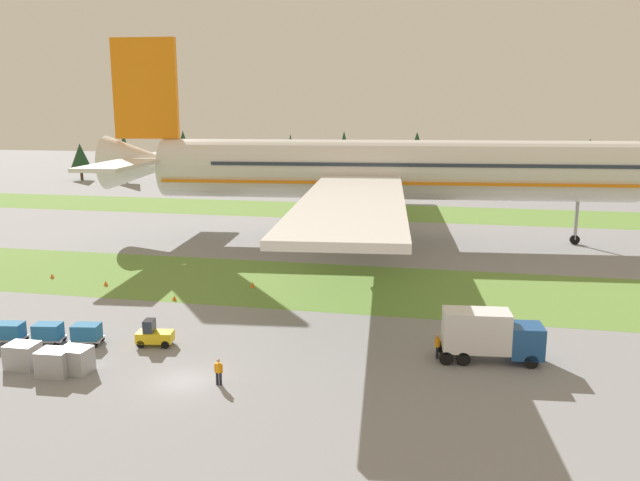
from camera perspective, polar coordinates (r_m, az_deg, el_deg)
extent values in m
plane|color=gray|center=(42.84, -11.99, -12.15)|extent=(400.00, 400.00, 0.00)
cube|color=olive|center=(64.41, -3.35, -3.74)|extent=(320.00, 17.04, 0.01)
cube|color=olive|center=(108.59, 2.98, 2.61)|extent=(320.00, 17.04, 0.01)
cylinder|color=silver|center=(83.68, 6.37, 6.27)|extent=(60.65, 13.60, 7.60)
sphere|color=silver|center=(89.09, 26.20, 5.47)|extent=(7.45, 7.45, 7.45)
cone|color=silver|center=(89.74, -15.37, 6.65)|extent=(10.95, 8.21, 7.22)
cube|color=orange|center=(83.81, 6.35, 5.36)|extent=(59.21, 13.60, 0.36)
cube|color=#283342|center=(83.70, 8.92, 6.85)|extent=(53.36, 12.94, 0.44)
cube|color=silver|center=(107.69, 4.35, 7.10)|extent=(13.54, 41.13, 0.68)
cylinder|color=#A3A3A8|center=(101.86, 5.03, 5.41)|extent=(6.26, 4.75, 4.18)
cube|color=silver|center=(60.03, 2.93, 3.46)|extent=(13.54, 41.13, 0.68)
cylinder|color=#A3A3A8|center=(66.34, 4.43, 2.05)|extent=(6.26, 4.75, 4.18)
cube|color=silver|center=(98.45, -12.96, 7.52)|extent=(6.79, 15.14, 0.48)
cube|color=silver|center=(80.54, -17.38, 6.41)|extent=(6.79, 15.14, 0.48)
cube|color=orange|center=(89.21, -15.26, 12.87)|extent=(8.63, 1.68, 12.92)
cylinder|color=#A3A3A8|center=(87.63, 21.86, 2.49)|extent=(0.44, 0.44, 7.57)
cylinder|color=black|center=(88.26, 21.67, 0.07)|extent=(1.24, 0.54, 1.20)
cylinder|color=#A3A3A8|center=(88.87, 3.27, 3.52)|extent=(0.44, 0.44, 7.32)
cylinder|color=black|center=(89.47, 3.24, 1.20)|extent=(1.75, 0.76, 1.70)
cylinder|color=#A3A3A8|center=(79.87, 2.95, 2.59)|extent=(0.44, 0.44, 7.32)
cylinder|color=black|center=(80.53, 2.92, 0.02)|extent=(1.75, 0.76, 1.70)
cube|color=yellow|center=(49.09, -14.43, -8.27)|extent=(2.78, 1.70, 0.77)
cube|color=#283342|center=(48.93, -14.92, -7.32)|extent=(0.87, 1.19, 0.90)
cylinder|color=black|center=(49.46, -13.20, -8.52)|extent=(0.62, 0.29, 0.60)
cylinder|color=black|center=(48.47, -13.55, -8.96)|extent=(0.62, 0.29, 0.60)
cylinder|color=black|center=(49.98, -15.23, -8.42)|extent=(0.62, 0.29, 0.60)
cylinder|color=black|center=(49.00, -15.62, -8.85)|extent=(0.62, 0.29, 0.60)
cube|color=#A3A3A8|center=(50.88, -19.97, -8.24)|extent=(2.41, 1.83, 0.10)
cube|color=#23669E|center=(50.69, -20.02, -7.60)|extent=(2.12, 1.61, 1.10)
cylinder|color=black|center=(51.24, -18.79, -8.25)|extent=(0.41, 0.18, 0.40)
cylinder|color=black|center=(50.04, -19.36, -8.77)|extent=(0.41, 0.18, 0.40)
cylinder|color=black|center=(51.86, -20.53, -8.14)|extent=(0.41, 0.18, 0.40)
cylinder|color=black|center=(50.68, -21.14, -8.65)|extent=(0.41, 0.18, 0.40)
cube|color=#A3A3A8|center=(52.04, -22.95, -8.02)|extent=(2.41, 1.83, 0.10)
cube|color=#23669E|center=(51.85, -23.01, -7.40)|extent=(2.12, 1.61, 1.10)
cylinder|color=black|center=(52.35, -21.78, -8.05)|extent=(0.41, 0.18, 0.40)
cylinder|color=black|center=(51.17, -22.41, -8.55)|extent=(0.41, 0.18, 0.40)
cylinder|color=black|center=(53.05, -23.44, -7.92)|extent=(0.41, 0.18, 0.40)
cylinder|color=black|center=(51.89, -24.10, -8.41)|extent=(0.41, 0.18, 0.40)
cube|color=#A3A3A8|center=(53.34, -25.79, -7.80)|extent=(2.41, 1.83, 0.10)
cube|color=#23669E|center=(53.15, -25.85, -7.19)|extent=(2.12, 1.61, 1.10)
cylinder|color=black|center=(53.59, -24.63, -7.83)|extent=(0.41, 0.18, 0.40)
cylinder|color=black|center=(52.44, -25.32, -8.31)|extent=(0.41, 0.18, 0.40)
cylinder|color=black|center=(54.36, -26.22, -7.70)|extent=(0.41, 0.18, 0.40)
cube|color=#1E4C8E|center=(46.45, 17.79, -8.45)|extent=(2.42, 2.51, 2.20)
cube|color=#283342|center=(46.53, 19.11, -7.93)|extent=(0.28, 2.07, 0.97)
cube|color=silver|center=(45.68, 13.68, -7.76)|extent=(4.71, 2.73, 2.80)
cylinder|color=black|center=(47.79, 17.73, -9.28)|extent=(0.98, 0.39, 0.96)
cylinder|color=black|center=(45.96, 18.22, -10.16)|extent=(0.98, 0.39, 0.96)
cylinder|color=black|center=(47.08, 12.33, -9.30)|extent=(0.98, 0.39, 0.96)
cylinder|color=black|center=(45.23, 12.59, -10.21)|extent=(0.98, 0.39, 0.96)
cylinder|color=black|center=(46.96, 10.94, -9.30)|extent=(0.98, 0.39, 0.96)
cylinder|color=black|center=(45.11, 11.15, -10.20)|extent=(0.98, 0.39, 0.96)
cylinder|color=black|center=(46.28, 10.35, -9.67)|extent=(0.18, 0.18, 0.85)
cylinder|color=black|center=(46.07, 10.36, -9.77)|extent=(0.18, 0.18, 0.85)
cylinder|color=orange|center=(45.91, 10.39, -8.86)|extent=(0.36, 0.36, 0.62)
sphere|color=tan|center=(45.75, 10.41, -8.33)|extent=(0.24, 0.24, 0.24)
cylinder|color=orange|center=(46.14, 10.37, -8.80)|extent=(0.10, 0.10, 0.58)
cylinder|color=orange|center=(45.71, 10.40, -9.00)|extent=(0.10, 0.10, 0.58)
cylinder|color=black|center=(41.85, -9.11, -11.99)|extent=(0.18, 0.18, 0.85)
cylinder|color=black|center=(41.77, -8.82, -12.03)|extent=(0.18, 0.18, 0.85)
cylinder|color=orange|center=(41.52, -9.00, -11.08)|extent=(0.36, 0.36, 0.62)
sphere|color=tan|center=(41.35, -9.02, -10.49)|extent=(0.24, 0.24, 0.24)
cylinder|color=orange|center=(41.62, -9.29, -11.08)|extent=(0.10, 0.10, 0.58)
cylinder|color=orange|center=(41.45, -8.70, -11.16)|extent=(0.10, 0.10, 0.58)
cube|color=#A3A3A8|center=(48.05, -24.88, -9.26)|extent=(2.04, 1.65, 1.69)
cube|color=#A3A3A8|center=(45.97, -22.50, -9.97)|extent=(2.10, 1.72, 1.72)
cube|color=#A3A3A8|center=(45.91, -20.90, -9.89)|extent=(2.08, 1.70, 1.70)
cone|color=orange|center=(59.89, -12.81, -4.99)|extent=(0.44, 0.44, 0.47)
cone|color=orange|center=(62.91, -6.01, -3.89)|extent=(0.44, 0.44, 0.59)
cone|color=orange|center=(71.40, -22.69, -2.90)|extent=(0.44, 0.44, 0.50)
cone|color=orange|center=(66.53, -18.49, -3.61)|extent=(0.44, 0.44, 0.51)
cylinder|color=#4C3823|center=(166.33, -20.39, 5.51)|extent=(0.70, 0.70, 2.58)
cone|color=#1E4223|center=(165.97, -20.50, 7.01)|extent=(4.99, 4.99, 6.16)
cylinder|color=#4C3823|center=(156.41, -16.86, 5.47)|extent=(0.70, 0.70, 3.01)
cone|color=#1E4223|center=(155.94, -16.98, 7.55)|extent=(4.64, 4.64, 8.42)
cylinder|color=#4C3823|center=(155.55, -11.93, 5.73)|extent=(0.70, 0.70, 3.24)
cone|color=#1E4223|center=(155.07, -12.02, 7.92)|extent=(5.59, 5.59, 8.66)
cylinder|color=#4C3823|center=(147.43, -8.15, 5.55)|extent=(0.70, 0.70, 3.27)
cone|color=#1E4223|center=(147.01, -8.21, 7.35)|extent=(4.05, 4.05, 5.98)
cylinder|color=#4C3823|center=(145.00, -2.61, 5.45)|extent=(0.70, 0.70, 2.74)
cone|color=#1E4223|center=(144.49, -2.63, 7.71)|extent=(3.72, 3.72, 8.73)
cylinder|color=#4C3823|center=(143.95, 2.12, 5.62)|extent=(0.70, 0.70, 3.77)
cone|color=#1E4223|center=(143.44, 2.14, 8.02)|extent=(4.34, 4.34, 8.35)
cylinder|color=#4C3823|center=(142.25, 8.50, 5.42)|extent=(0.70, 0.70, 3.78)
cone|color=#1E4223|center=(141.73, 8.58, 7.85)|extent=(5.52, 5.52, 8.30)
cylinder|color=#4C3823|center=(141.40, 12.35, 5.26)|extent=(0.70, 0.70, 3.86)
cone|color=#1E4223|center=(140.97, 12.44, 7.19)|extent=(5.35, 5.35, 5.71)
cylinder|color=#4C3823|center=(140.68, 17.98, 4.66)|extent=(0.70, 0.70, 2.55)
cone|color=#1E4223|center=(140.24, 18.09, 6.49)|extent=(5.31, 5.31, 6.49)
cylinder|color=#4C3823|center=(145.10, 22.59, 4.73)|extent=(0.70, 0.70, 3.52)
cone|color=#1E4223|center=(144.62, 22.76, 6.88)|extent=(4.65, 4.65, 7.43)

